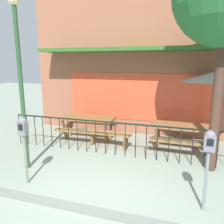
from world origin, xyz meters
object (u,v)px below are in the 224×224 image
object	(u,v)px
picnic_table_right	(183,131)
patio_bench	(109,136)
picnic_table_left	(88,122)
parking_meter_far	(209,150)
patio_umbrella	(219,76)
street_lamp	(19,60)
parking_meter_near	(23,133)

from	to	relation	value
picnic_table_right	patio_bench	xyz separation A→B (m)	(-2.19, -0.38, -0.26)
picnic_table_left	parking_meter_far	xyz separation A→B (m)	(3.49, -2.90, 0.54)
patio_umbrella	street_lamp	xyz separation A→B (m)	(-4.52, -2.67, 0.44)
picnic_table_left	parking_meter_far	world-z (taller)	parking_meter_far
picnic_table_left	parking_meter_near	xyz separation A→B (m)	(-0.10, -3.07, 0.53)
picnic_table_right	parking_meter_near	xyz separation A→B (m)	(-3.19, -2.99, 0.53)
picnic_table_right	patio_umbrella	world-z (taller)	patio_umbrella
parking_meter_near	parking_meter_far	size ratio (longest dim) A/B	0.99
patio_umbrella	parking_meter_far	xyz separation A→B (m)	(-0.46, -3.13, -1.04)
parking_meter_near	street_lamp	size ratio (longest dim) A/B	0.37
picnic_table_left	picnic_table_right	xyz separation A→B (m)	(3.09, -0.07, 0.00)
picnic_table_left	street_lamp	distance (m)	3.22
picnic_table_right	parking_meter_far	world-z (taller)	parking_meter_far
picnic_table_left	patio_bench	world-z (taller)	picnic_table_left
patio_bench	picnic_table_left	bearing A→B (deg)	153.59
patio_umbrella	patio_bench	size ratio (longest dim) A/B	1.65
parking_meter_near	parking_meter_far	bearing A→B (deg)	2.73
patio_umbrella	parking_meter_far	bearing A→B (deg)	-98.42
picnic_table_right	parking_meter_near	size ratio (longest dim) A/B	1.24
picnic_table_right	street_lamp	xyz separation A→B (m)	(-3.66, -2.37, 2.02)
patio_umbrella	street_lamp	bearing A→B (deg)	-149.40
patio_bench	street_lamp	xyz separation A→B (m)	(-1.48, -1.99, 2.28)
patio_bench	parking_meter_far	size ratio (longest dim) A/B	0.96
patio_bench	parking_meter_near	distance (m)	2.91
parking_meter_near	parking_meter_far	world-z (taller)	parking_meter_far
street_lamp	parking_meter_far	bearing A→B (deg)	-6.35
picnic_table_right	street_lamp	bearing A→B (deg)	-147.08
patio_umbrella	street_lamp	size ratio (longest dim) A/B	0.58
patio_umbrella	patio_bench	bearing A→B (deg)	-167.38
patio_umbrella	parking_meter_far	distance (m)	3.33
parking_meter_near	street_lamp	bearing A→B (deg)	127.01
patio_umbrella	parking_meter_far	world-z (taller)	patio_umbrella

